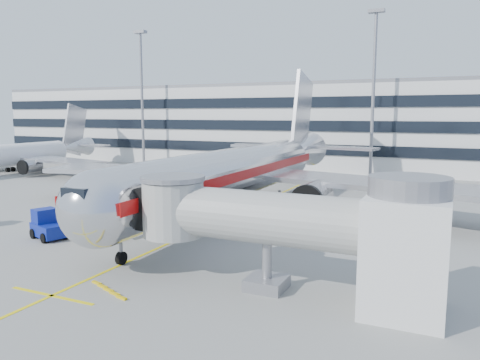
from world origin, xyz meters
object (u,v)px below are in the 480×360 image
at_px(main_jet, 243,170).
at_px(cargo_container_right, 55,218).
at_px(belt_loader, 96,227).
at_px(cargo_container_front, 47,216).
at_px(ramp_worker, 98,216).
at_px(baggage_tug, 48,226).

height_order(main_jet, cargo_container_right, main_jet).
xyz_separation_m(main_jet, cargo_container_right, (-12.58, -13.36, -3.49)).
relative_size(belt_loader, cargo_container_front, 3.59).
height_order(belt_loader, cargo_container_right, belt_loader).
height_order(cargo_container_front, ramp_worker, ramp_worker).
relative_size(main_jet, cargo_container_front, 34.76).
distance_m(main_jet, baggage_tug, 19.73).
xyz_separation_m(belt_loader, ramp_worker, (-2.37, 2.88, 0.09)).
xyz_separation_m(main_jet, baggage_tug, (-9.80, -16.82, -3.20)).
bearing_deg(main_jet, cargo_container_right, -133.29).
bearing_deg(cargo_container_front, cargo_container_right, -5.46).
relative_size(belt_loader, baggage_tug, 1.47).
bearing_deg(ramp_worker, belt_loader, -67.93).
distance_m(baggage_tug, cargo_container_front, 5.35).
distance_m(belt_loader, cargo_container_front, 6.97).
bearing_deg(cargo_container_right, cargo_container_front, 174.54).
bearing_deg(belt_loader, ramp_worker, 129.49).
bearing_deg(baggage_tug, cargo_container_front, 137.95).
height_order(baggage_tug, cargo_container_right, baggage_tug).
xyz_separation_m(cargo_container_right, ramp_worker, (3.32, 1.78, 0.05)).
distance_m(belt_loader, ramp_worker, 3.74).
relative_size(belt_loader, ramp_worker, 3.31).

